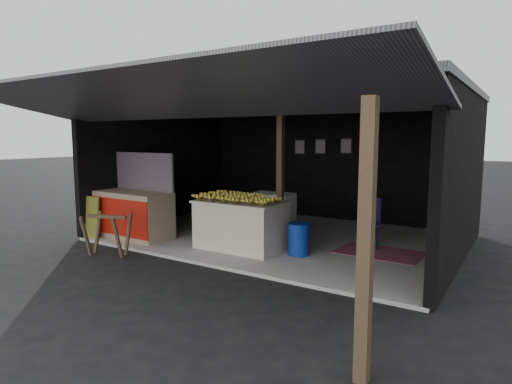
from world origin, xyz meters
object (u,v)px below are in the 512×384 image
Objects in this scene: water_barrel at (299,240)px; plastic_chair at (368,218)px; sawhorse at (107,230)px; neighbor_stall at (134,212)px; banana_table at (241,225)px; white_crate at (272,215)px.

plastic_chair is at bearing 57.13° from water_barrel.
sawhorse is at bearing -149.50° from water_barrel.
neighbor_stall is 4.83m from plastic_chair.
neighbor_stall is at bearing -172.24° from plastic_chair.
water_barrel is 0.59× the size of plastic_chair.
white_crate reaches higher than banana_table.
plastic_chair is (4.42, 1.93, 0.02)m from neighbor_stall.
white_crate is at bearing 34.20° from sawhorse.
white_crate is 1.01× the size of plastic_chair.
plastic_chair is at bearing 18.47° from sawhorse.
banana_table is 3.04× the size of water_barrel.
plastic_chair is at bearing 24.74° from neighbor_stall.
water_barrel is (1.14, 0.18, -0.19)m from banana_table.
white_crate is 2.93m from neighbor_stall.
white_crate is at bearing 32.71° from neighbor_stall.
white_crate reaches higher than water_barrel.
sawhorse is 0.93× the size of plastic_chair.
white_crate is 1.72× the size of water_barrel.
plastic_chair is (1.93, 0.40, 0.08)m from white_crate.
water_barrel is (1.09, -0.90, -0.20)m from white_crate.
sawhorse is at bearing -128.84° from white_crate.
banana_table is 1.92× the size of sawhorse.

